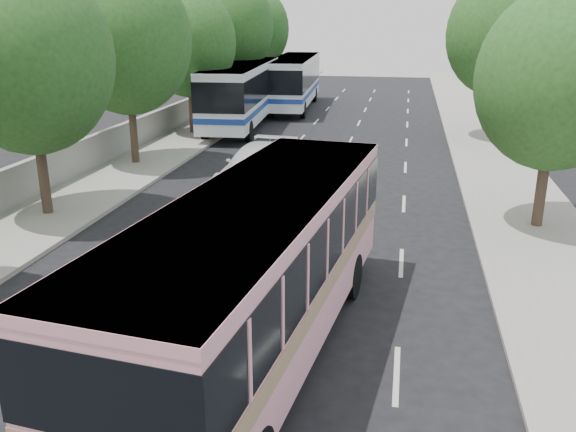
% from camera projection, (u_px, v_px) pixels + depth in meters
% --- Properties ---
extents(ground, '(120.00, 120.00, 0.00)m').
position_uv_depth(ground, '(227.00, 312.00, 15.06)').
color(ground, black).
rests_on(ground, ground).
extents(sidewalk_left, '(4.00, 90.00, 0.15)m').
position_uv_depth(sidewalk_left, '(183.00, 140.00, 35.20)').
color(sidewalk_left, '#9E998E').
rests_on(sidewalk_left, ground).
extents(sidewalk_right, '(4.00, 90.00, 0.12)m').
position_uv_depth(sidewalk_right, '(489.00, 152.00, 32.14)').
color(sidewalk_right, '#9E998E').
rests_on(sidewalk_right, ground).
extents(low_wall, '(0.30, 90.00, 1.50)m').
position_uv_depth(low_wall, '(153.00, 124.00, 35.26)').
color(low_wall, '#9E998E').
rests_on(low_wall, sidewalk_left).
extents(tree_left_b, '(5.70, 5.70, 8.88)m').
position_uv_depth(tree_left_b, '(28.00, 51.00, 20.27)').
color(tree_left_b, '#38281E').
rests_on(tree_left_b, ground).
extents(tree_left_c, '(6.00, 6.00, 9.35)m').
position_uv_depth(tree_left_c, '(127.00, 34.00, 27.66)').
color(tree_left_c, '#38281E').
rests_on(tree_left_c, ground).
extents(tree_left_d, '(5.52, 5.52, 8.60)m').
position_uv_depth(tree_left_d, '(189.00, 38.00, 35.25)').
color(tree_left_d, '#38281E').
rests_on(tree_left_d, ground).
extents(tree_left_e, '(6.30, 6.30, 9.82)m').
position_uv_depth(tree_left_e, '(229.00, 22.00, 42.43)').
color(tree_left_e, '#38281E').
rests_on(tree_left_e, ground).
extents(tree_left_f, '(5.88, 5.88, 9.16)m').
position_uv_depth(tree_left_f, '(254.00, 26.00, 50.05)').
color(tree_left_f, '#38281E').
rests_on(tree_left_f, ground).
extents(tree_right_near, '(5.10, 5.10, 7.95)m').
position_uv_depth(tree_right_near, '(560.00, 74.00, 19.23)').
color(tree_right_near, '#38281E').
rests_on(tree_right_near, ground).
extents(tree_right_far, '(6.00, 6.00, 9.35)m').
position_uv_depth(tree_right_far, '(503.00, 30.00, 33.79)').
color(tree_right_far, '#38281E').
rests_on(tree_right_far, ground).
extents(pink_bus, '(4.15, 11.57, 3.61)m').
position_uv_depth(pink_bus, '(259.00, 259.00, 12.45)').
color(pink_bus, pink).
rests_on(pink_bus, ground).
extents(pink_taxi, '(1.81, 4.07, 1.36)m').
position_uv_depth(pink_taxi, '(319.00, 189.00, 23.10)').
color(pink_taxi, '#DD136F').
rests_on(pink_taxi, ground).
extents(white_pickup, '(2.87, 6.01, 1.69)m').
position_uv_depth(white_pickup, '(257.00, 166.00, 25.87)').
color(white_pickup, silver).
rests_on(white_pickup, ground).
extents(tour_coach_front, '(3.79, 13.48, 3.99)m').
position_uv_depth(tour_coach_front, '(242.00, 90.00, 38.79)').
color(tour_coach_front, white).
rests_on(tour_coach_front, ground).
extents(tour_coach_rear, '(3.51, 13.05, 3.87)m').
position_uv_depth(tour_coach_rear, '(294.00, 78.00, 46.48)').
color(tour_coach_rear, white).
rests_on(tour_coach_rear, ground).
extents(taxi_roof_sign, '(0.56, 0.21, 0.18)m').
position_uv_depth(taxi_roof_sign, '(319.00, 169.00, 22.86)').
color(taxi_roof_sign, silver).
rests_on(taxi_roof_sign, pink_taxi).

